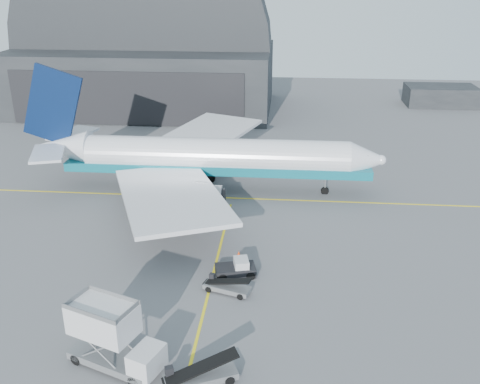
# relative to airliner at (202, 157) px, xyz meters

# --- Properties ---
(ground) EXTENTS (200.00, 200.00, 0.00)m
(ground) POSITION_rel_airliner_xyz_m (4.00, -22.34, -4.46)
(ground) COLOR #565659
(ground) RESTS_ON ground
(taxi_lines) EXTENTS (80.00, 42.12, 0.02)m
(taxi_lines) POSITION_rel_airliner_xyz_m (4.00, -9.67, -4.45)
(taxi_lines) COLOR yellow
(taxi_lines) RESTS_ON ground
(hangar) EXTENTS (50.00, 28.30, 28.00)m
(hangar) POSITION_rel_airliner_xyz_m (-18.00, 42.61, 5.08)
(hangar) COLOR black
(hangar) RESTS_ON ground
(distant_bldg_a) EXTENTS (14.00, 8.00, 4.00)m
(distant_bldg_a) POSITION_rel_airliner_xyz_m (42.00, 49.66, -4.46)
(distant_bldg_a) COLOR black
(distant_bldg_a) RESTS_ON ground
(airliner) EXTENTS (45.45, 44.07, 15.95)m
(airliner) POSITION_rel_airliner_xyz_m (0.00, 0.00, 0.00)
(airliner) COLOR white
(airliner) RESTS_ON ground
(catering_truck) EXTENTS (7.52, 4.98, 4.85)m
(catering_truck) POSITION_rel_airliner_xyz_m (-1.42, -33.09, -2.01)
(catering_truck) COLOR slate
(catering_truck) RESTS_ON ground
(pushback_tug) EXTENTS (4.03, 2.86, 1.70)m
(pushback_tug) POSITION_rel_airliner_xyz_m (6.19, -20.21, -3.82)
(pushback_tug) COLOR black
(pushback_tug) RESTS_ON ground
(belt_loader_a) EXTENTS (5.31, 3.58, 2.03)m
(belt_loader_a) POSITION_rel_airliner_xyz_m (4.99, -34.37, -3.84)
(belt_loader_a) COLOR slate
(belt_loader_a) RESTS_ON ground
(belt_loader_b) EXTENTS (4.48, 2.56, 1.68)m
(belt_loader_b) POSITION_rel_airliner_xyz_m (5.58, -23.05, -3.95)
(belt_loader_b) COLOR slate
(belt_loader_b) RESTS_ON ground
(traffic_cone) EXTENTS (0.37, 0.37, 0.53)m
(traffic_cone) POSITION_rel_airliner_xyz_m (6.07, -16.65, -4.21)
(traffic_cone) COLOR #FF4008
(traffic_cone) RESTS_ON ground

